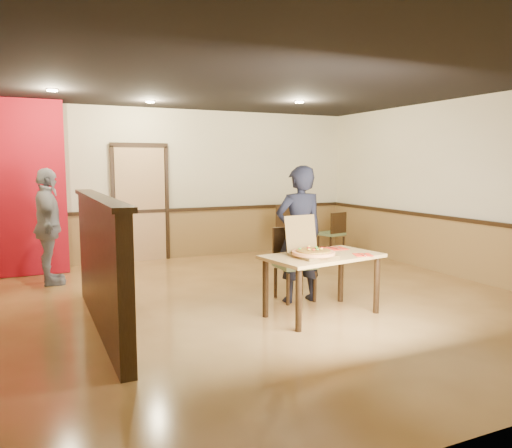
{
  "coord_description": "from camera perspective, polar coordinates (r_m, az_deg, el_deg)",
  "views": [
    {
      "loc": [
        -2.69,
        -5.69,
        1.78
      ],
      "look_at": [
        -0.07,
        0.0,
        1.03
      ],
      "focal_mm": 35.0,
      "sensor_mm": 36.0,
      "label": 1
    }
  ],
  "objects": [
    {
      "name": "red_accent_panel",
      "position": [
        8.7,
        -26.17,
        3.66
      ],
      "size": [
        1.6,
        0.2,
        2.78
      ],
      "primitive_type": "cube",
      "color": "#A50B19",
      "rests_on": "floor"
    },
    {
      "name": "napkin_far",
      "position": [
        6.34,
        9.12,
        -2.77
      ],
      "size": [
        0.26,
        0.26,
        0.01
      ],
      "rotation": [
        0.0,
        0.0,
        -0.08
      ],
      "color": "red",
      "rests_on": "main_table"
    },
    {
      "name": "diner_chair",
      "position": [
        6.62,
        4.22,
        -4.17
      ],
      "size": [
        0.49,
        0.49,
        0.94
      ],
      "rotation": [
        0.0,
        0.0,
        -0.05
      ],
      "color": "#5C6E40",
      "rests_on": "floor"
    },
    {
      "name": "napkin_near",
      "position": [
        5.96,
        12.12,
        -3.46
      ],
      "size": [
        0.26,
        0.26,
        0.01
      ],
      "rotation": [
        0.0,
        0.0,
        -0.34
      ],
      "color": "red",
      "rests_on": "main_table"
    },
    {
      "name": "floor",
      "position": [
        6.54,
        0.54,
        -8.93
      ],
      "size": [
        7.0,
        7.0,
        0.0
      ],
      "primitive_type": "plane",
      "color": "tan",
      "rests_on": "ground"
    },
    {
      "name": "pizza",
      "position": [
        5.74,
        6.58,
        -3.29
      ],
      "size": [
        0.64,
        0.64,
        0.03
      ],
      "primitive_type": "cylinder",
      "rotation": [
        0.0,
        0.0,
        0.39
      ],
      "color": "#D48B4D",
      "rests_on": "pizza_box"
    },
    {
      "name": "diner",
      "position": [
        6.44,
        4.96,
        -1.19
      ],
      "size": [
        0.67,
        0.46,
        1.76
      ],
      "primitive_type": "imported",
      "rotation": [
        0.0,
        0.0,
        3.08
      ],
      "color": "black",
      "rests_on": "floor"
    },
    {
      "name": "spot_c",
      "position": [
        8.33,
        4.99,
        13.73
      ],
      "size": [
        0.14,
        0.14,
        0.02
      ],
      "primitive_type": "cylinder",
      "color": "beige",
      "rests_on": "ceiling"
    },
    {
      "name": "chair_rail_back",
      "position": [
        9.57,
        -8.33,
        1.64
      ],
      "size": [
        7.0,
        0.06,
        0.06
      ],
      "primitive_type": "cube",
      "color": "black",
      "rests_on": "wall_back"
    },
    {
      "name": "condiment",
      "position": [
        10.21,
        5.18,
        0.98
      ],
      "size": [
        0.06,
        0.06,
        0.15
      ],
      "primitive_type": "cylinder",
      "color": "brown",
      "rests_on": "side_table"
    },
    {
      "name": "side_chair_left",
      "position": [
        9.35,
        3.94,
        -0.61
      ],
      "size": [
        0.72,
        0.72,
        1.04
      ],
      "rotation": [
        0.0,
        0.0,
        2.47
      ],
      "color": "#5C6E40",
      "rests_on": "floor"
    },
    {
      "name": "booth_partition",
      "position": [
        5.63,
        -17.32,
        -4.15
      ],
      "size": [
        0.2,
        3.1,
        1.44
      ],
      "color": "black",
      "rests_on": "floor"
    },
    {
      "name": "main_table",
      "position": [
        5.92,
        7.58,
        -4.53
      ],
      "size": [
        1.46,
        0.98,
        0.73
      ],
      "rotation": [
        0.0,
        0.0,
        0.16
      ],
      "color": "tan",
      "rests_on": "floor"
    },
    {
      "name": "wainscot_back",
      "position": [
        9.64,
        -8.31,
        -1.14
      ],
      "size": [
        7.0,
        0.04,
        0.9
      ],
      "primitive_type": "cube",
      "color": "olive",
      "rests_on": "floor"
    },
    {
      "name": "wainscot_right",
      "position": [
        8.49,
        22.25,
        -2.66
      ],
      "size": [
        0.04,
        7.0,
        0.9
      ],
      "primitive_type": "cube",
      "color": "olive",
      "rests_on": "floor"
    },
    {
      "name": "side_chair_right",
      "position": [
        9.86,
        8.85,
        -0.88
      ],
      "size": [
        0.51,
        0.51,
        0.85
      ],
      "rotation": [
        0.0,
        0.0,
        3.37
      ],
      "color": "#5C6E40",
      "rests_on": "floor"
    },
    {
      "name": "back_door",
      "position": [
        9.37,
        -13.06,
        2.22
      ],
      "size": [
        0.9,
        0.06,
        2.1
      ],
      "primitive_type": "cube",
      "color": "tan",
      "rests_on": "wall_back"
    },
    {
      "name": "wall_right",
      "position": [
        8.42,
        22.68,
        3.75
      ],
      "size": [
        0.0,
        7.0,
        7.0
      ],
      "primitive_type": "plane",
      "rotation": [
        1.57,
        0.0,
        -1.57
      ],
      "color": "beige",
      "rests_on": "floor"
    },
    {
      "name": "wall_back",
      "position": [
        9.58,
        -8.46,
        4.52
      ],
      "size": [
        7.0,
        0.0,
        7.0
      ],
      "primitive_type": "plane",
      "rotation": [
        1.57,
        0.0,
        0.0
      ],
      "color": "beige",
      "rests_on": "floor"
    },
    {
      "name": "passerby",
      "position": [
        7.95,
        -22.65,
        -0.3
      ],
      "size": [
        0.44,
        1.02,
        1.73
      ],
      "primitive_type": "imported",
      "rotation": [
        0.0,
        0.0,
        1.55
      ],
      "color": "gray",
      "rests_on": "floor"
    },
    {
      "name": "side_table",
      "position": [
        10.13,
        4.75,
        -0.45
      ],
      "size": [
        0.78,
        0.78,
        0.66
      ],
      "rotation": [
        0.0,
        0.0,
        -0.33
      ],
      "color": "tan",
      "rests_on": "floor"
    },
    {
      "name": "pizza_box",
      "position": [
        5.77,
        6.31,
        -3.12
      ],
      "size": [
        0.48,
        0.55,
        0.45
      ],
      "rotation": [
        0.0,
        0.0,
        0.1
      ],
      "color": "brown",
      "rests_on": "main_table"
    },
    {
      "name": "spot_b",
      "position": [
        8.46,
        -12.02,
        13.5
      ],
      "size": [
        0.14,
        0.14,
        0.02
      ],
      "primitive_type": "cylinder",
      "color": "beige",
      "rests_on": "ceiling"
    },
    {
      "name": "spot_a",
      "position": [
        7.56,
        -22.27,
        13.96
      ],
      "size": [
        0.14,
        0.14,
        0.02
      ],
      "primitive_type": "cylinder",
      "color": "beige",
      "rests_on": "ceiling"
    },
    {
      "name": "chair_rail_right",
      "position": [
        8.42,
        22.3,
        0.48
      ],
      "size": [
        0.06,
        7.0,
        0.06
      ],
      "primitive_type": "cube",
      "color": "black",
      "rests_on": "wall_right"
    },
    {
      "name": "ceiling",
      "position": [
        6.37,
        0.57,
        16.06
      ],
      "size": [
        7.0,
        7.0,
        0.0
      ],
      "primitive_type": "plane",
      "rotation": [
        3.14,
        0.0,
        0.0
      ],
      "color": "black",
      "rests_on": "wall_back"
    }
  ]
}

